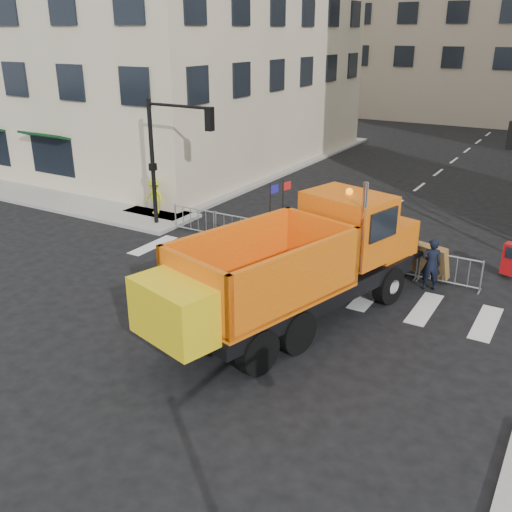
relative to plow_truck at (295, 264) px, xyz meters
The scene contains 10 objects.
ground 3.46m from the plow_truck, 115.33° to the right, with size 120.00×120.00×0.00m, color black.
sidewalk_back 6.24m from the plow_truck, 102.11° to the left, with size 64.00×5.00×0.15m, color gray.
traffic_light_left 10.48m from the plow_truck, 152.35° to the left, with size 0.18×0.18×5.40m, color black.
crowd_barriers 5.49m from the plow_truck, 112.06° to the left, with size 12.60×0.60×1.10m, color #9EA0A5, non-canonical shape.
plow_truck is the anchor object (origin of this frame).
cop_a 5.23m from the plow_truck, 57.77° to the left, with size 0.64×0.42×1.76m, color black.
cop_b 4.68m from the plow_truck, 71.50° to the left, with size 0.89×0.69×1.83m, color black.
cop_c 4.46m from the plow_truck, 90.18° to the left, with size 0.97×0.41×1.66m, color black.
worker 11.73m from the plow_truck, 150.10° to the left, with size 1.03×0.59×1.60m, color #CDD919.
newspaper_box 8.32m from the plow_truck, 54.09° to the left, with size 0.45×0.40×1.10m, color #B40D11.
Camera 1 is at (7.90, -10.60, 7.93)m, focal length 40.00 mm.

